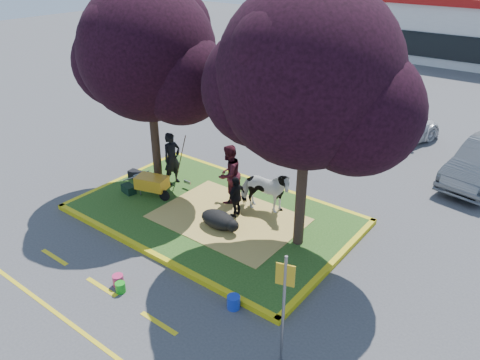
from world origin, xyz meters
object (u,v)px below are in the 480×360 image
Objects in this scene: car_black at (229,93)px; cow at (264,191)px; car_silver at (262,101)px; calf at (219,220)px; handler at (172,159)px; bucket_pink at (118,280)px; bucket_blue at (234,302)px; wheelbarrow at (152,183)px; bucket_green at (120,287)px; sign_post at (284,299)px.

cow is at bearing -45.76° from car_black.
car_black is 0.98× the size of car_silver.
calf is 3.35m from handler.
cow reaches higher than bucket_pink.
handler is 6.46m from bucket_blue.
car_black is at bearing 27.13° from cow.
bucket_green is (2.74, -3.63, -0.48)m from wheelbarrow.
handler is at bearing 147.03° from bucket_blue.
bucket_green is 0.07× the size of car_black.
cow is 1.70m from calf.
wheelbarrow is at bearing 138.98° from sign_post.
car_silver reaches higher than calf.
handler is at bearing 119.89° from bucket_pink.
sign_post is 7.89× the size of bucket_blue.
cow is 0.91× the size of handler.
car_silver is (-7.51, 11.83, 0.44)m from bucket_blue.
sign_post is 9.91× the size of bucket_green.
wheelbarrow is 4.33m from bucket_pink.
sign_post is at bearing -158.68° from cow.
wheelbarrow is 6.14× the size of bucket_pink.
car_black is at bearing 118.50° from bucket_green.
cow reaches higher than calf.
cow is at bearing 115.69° from car_silver.
bucket_pink is at bearing -70.65° from wheelbarrow.
wheelbarrow is at bearing 125.53° from bucket_pink.
wheelbarrow is 4.57m from bucket_green.
sign_post reaches higher than car_black.
car_silver is (-2.14, 8.35, -0.45)m from handler.
calf reaches higher than bucket_pink.
wheelbarrow is (0.13, -1.07, -0.44)m from handler.
calf is at bearing 108.72° from car_silver.
bucket_green is 0.27m from bucket_pink.
car_silver is at bearing 122.42° from bucket_blue.
cow is 0.64× the size of sign_post.
calf is 0.64× the size of handler.
handler is (-3.56, -0.32, 0.21)m from cow.
wheelbarrow is 7.64m from sign_post.
bucket_green is 0.07× the size of car_silver.
bucket_green is (-0.69, -5.02, -0.71)m from cow.
bucket_blue is (-1.70, 0.63, -1.43)m from sign_post.
handler is 8.63m from car_silver.
car_black is (-4.32, 9.38, -0.00)m from wheelbarrow.
sign_post reaches higher than car_silver.
sign_post is at bearing -39.85° from wheelbarrow.
sign_post is 4.69m from bucket_pink.
bucket_pink is at bearing -62.01° from car_black.
car_black reaches higher than wheelbarrow.
car_black is (-7.76, 7.99, -0.23)m from cow.
cow reaches higher than car_silver.
bucket_blue is (2.32, -2.25, -0.24)m from calf.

